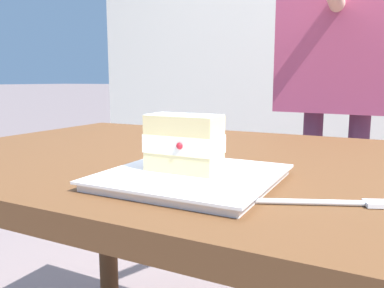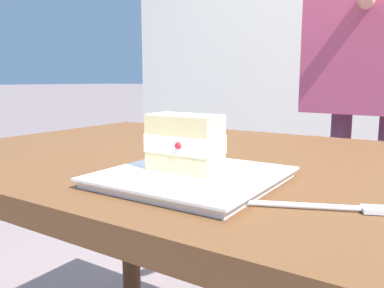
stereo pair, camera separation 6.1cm
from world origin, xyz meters
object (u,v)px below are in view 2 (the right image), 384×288
object	(u,v)px
dessert_plate	(192,177)
dessert_fork	(326,207)
cake_slice	(185,143)
patio_table	(216,208)
diner_person	(371,39)

from	to	relation	value
dessert_plate	dessert_fork	world-z (taller)	dessert_plate
cake_slice	dessert_plate	bearing A→B (deg)	-11.99
dessert_fork	dessert_plate	bearing A→B (deg)	173.68
cake_slice	dessert_fork	world-z (taller)	cake_slice
dessert_plate	cake_slice	xyz separation A→B (m)	(-0.02, 0.00, 0.05)
dessert_plate	patio_table	bearing A→B (deg)	109.29
patio_table	diner_person	xyz separation A→B (m)	(0.17, 0.80, 0.42)
diner_person	patio_table	bearing A→B (deg)	-101.75
dessert_plate	diner_person	world-z (taller)	diner_person
patio_table	dessert_plate	distance (m)	0.26
diner_person	dessert_plate	bearing A→B (deg)	-95.18
dessert_plate	diner_person	xyz separation A→B (m)	(0.09, 1.02, 0.29)
patio_table	dessert_fork	world-z (taller)	dessert_fork
cake_slice	diner_person	bearing A→B (deg)	83.89
dessert_plate	cake_slice	size ratio (longest dim) A/B	2.19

